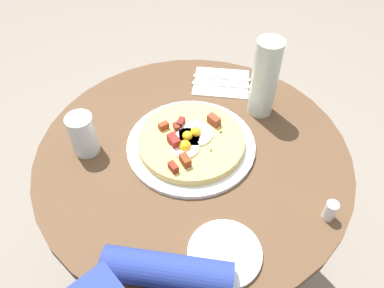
{
  "coord_description": "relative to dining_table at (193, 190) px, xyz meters",
  "views": [
    {
      "loc": [
        0.49,
        -0.44,
        1.47
      ],
      "look_at": [
        -0.01,
        0.0,
        0.74
      ],
      "focal_mm": 35.52,
      "sensor_mm": 36.0,
      "label": 1
    }
  ],
  "objects": [
    {
      "name": "ground_plane",
      "position": [
        0.0,
        0.0,
        -0.55
      ],
      "size": [
        6.0,
        6.0,
        0.0
      ],
      "primitive_type": "plane",
      "color": "gray"
    },
    {
      "name": "dining_table",
      "position": [
        0.0,
        0.0,
        0.0
      ],
      "size": [
        0.83,
        0.83,
        0.72
      ],
      "color": "brown",
      "rests_on": "ground_plane"
    },
    {
      "name": "pizza_plate",
      "position": [
        -0.02,
        0.01,
        0.18
      ],
      "size": [
        0.34,
        0.34,
        0.01
      ],
      "primitive_type": "cylinder",
      "color": "white",
      "rests_on": "dining_table"
    },
    {
      "name": "breakfast_pizza",
      "position": [
        -0.02,
        0.01,
        0.2
      ],
      "size": [
        0.28,
        0.28,
        0.05
      ],
      "color": "#D3B665",
      "rests_on": "pizza_plate"
    },
    {
      "name": "bread_plate",
      "position": [
        0.26,
        -0.14,
        0.18
      ],
      "size": [
        0.16,
        0.16,
        0.01
      ],
      "primitive_type": "cylinder",
      "color": "white",
      "rests_on": "dining_table"
    },
    {
      "name": "napkin",
      "position": [
        -0.16,
        0.26,
        0.17
      ],
      "size": [
        0.22,
        0.22,
        0.0
      ],
      "primitive_type": "cube",
      "rotation": [
        0.0,
        0.0,
        0.72
      ],
      "color": "white",
      "rests_on": "dining_table"
    },
    {
      "name": "fork",
      "position": [
        -0.14,
        0.24,
        0.18
      ],
      "size": [
        0.14,
        0.13,
        0.0
      ],
      "primitive_type": "cube",
      "rotation": [
        0.0,
        0.0,
        0.72
      ],
      "color": "silver",
      "rests_on": "napkin"
    },
    {
      "name": "knife",
      "position": [
        -0.17,
        0.27,
        0.18
      ],
      "size": [
        0.14,
        0.13,
        0.0
      ],
      "primitive_type": "cube",
      "rotation": [
        0.0,
        0.0,
        0.72
      ],
      "color": "silver",
      "rests_on": "napkin"
    },
    {
      "name": "water_glass",
      "position": [
        -0.19,
        -0.2,
        0.23
      ],
      "size": [
        0.07,
        0.07,
        0.12
      ],
      "primitive_type": "cylinder",
      "color": "silver",
      "rests_on": "dining_table"
    },
    {
      "name": "water_bottle",
      "position": [
        0.01,
        0.25,
        0.29
      ],
      "size": [
        0.07,
        0.07,
        0.23
      ],
      "primitive_type": "cylinder",
      "color": "silver",
      "rests_on": "dining_table"
    },
    {
      "name": "salt_shaker",
      "position": [
        0.35,
        0.1,
        0.2
      ],
      "size": [
        0.03,
        0.03,
        0.05
      ],
      "primitive_type": "cylinder",
      "color": "white",
      "rests_on": "dining_table"
    }
  ]
}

